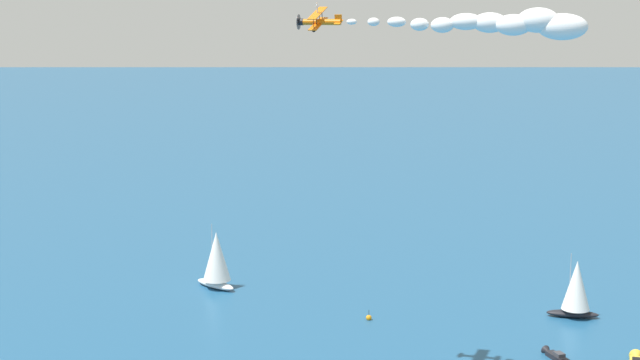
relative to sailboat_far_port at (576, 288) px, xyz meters
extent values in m
ellipsoid|color=black|center=(0.10, 0.42, -5.03)|extent=(4.95, 10.07, 1.36)
cylinder|color=#B2B2B7|center=(0.28, 1.12, 1.22)|extent=(0.14, 0.14, 11.16)
cone|color=white|center=(-0.01, -0.06, 0.67)|extent=(6.45, 6.45, 9.48)
cube|color=black|center=(-21.77, 10.03, -5.30)|extent=(5.45, 2.95, 0.83)
cone|color=black|center=(-18.70, 10.85, -5.30)|extent=(1.71, 1.95, 1.66)
cube|color=#38383D|center=(-22.15, 9.93, -4.57)|extent=(2.10, 1.76, 0.62)
ellipsoid|color=white|center=(23.20, 69.58, -4.97)|extent=(9.53, 9.68, 1.49)
cylinder|color=#B2B2B7|center=(23.76, 70.15, 1.88)|extent=(0.14, 0.14, 12.21)
cone|color=white|center=(22.83, 69.20, 1.27)|extent=(8.26, 8.26, 10.38)
cone|color=gold|center=(-22.74, -2.98, -5.15)|extent=(2.42, 2.71, 2.25)
sphere|color=orange|center=(0.66, 39.40, -5.33)|extent=(1.10, 1.10, 1.10)
cylinder|color=black|center=(0.66, 39.40, -4.28)|extent=(0.08, 0.08, 1.00)
cylinder|color=orange|center=(-26.47, 50.11, 50.14)|extent=(3.01, 6.43, 1.10)
cylinder|color=black|center=(-25.58, 52.87, 50.14)|extent=(1.35, 0.95, 1.23)
cylinder|color=#4C4C51|center=(-25.45, 53.27, 50.14)|extent=(2.69, 0.91, 2.81)
cube|color=orange|center=(-26.32, 50.37, 49.88)|extent=(7.06, 3.39, 1.94)
cube|color=orange|center=(-26.70, 50.50, 51.45)|extent=(7.06, 3.39, 1.94)
cylinder|color=black|center=(-28.83, 51.19, 50.03)|extent=(0.51, 0.25, 1.59)
cylinder|color=black|center=(-27.34, 50.70, 50.44)|extent=(0.51, 0.25, 1.59)
cylinder|color=black|center=(-25.68, 50.17, 50.89)|extent=(0.51, 0.25, 1.59)
cylinder|color=black|center=(-24.19, 49.69, 51.30)|extent=(0.51, 0.25, 1.59)
cube|color=orange|center=(-27.48, 47.44, 50.67)|extent=(0.72, 1.17, 1.19)
cube|color=orange|center=(-27.35, 47.40, 50.14)|extent=(2.60, 1.61, 0.71)
cylinder|color=black|center=(-26.81, 51.06, 48.95)|extent=(0.44, 0.65, 0.61)
cylinder|color=black|center=(-25.16, 50.53, 49.40)|extent=(0.44, 0.65, 0.61)
cylinder|color=#262628|center=(-26.81, 50.54, 51.88)|extent=(0.31, 0.17, 0.89)
cylinder|color=white|center=(-26.91, 50.56, 51.86)|extent=(0.35, 0.22, 0.79)
cylinder|color=white|center=(-26.72, 50.51, 51.91)|extent=(0.35, 0.22, 0.79)
cube|color=white|center=(-26.97, 50.59, 52.51)|extent=(0.50, 0.33, 0.59)
sphere|color=tan|center=(-27.06, 50.62, 52.88)|extent=(0.21, 0.21, 0.21)
cylinder|color=white|center=(-27.42, 50.73, 52.51)|extent=(0.58, 0.26, 0.23)
cylinder|color=white|center=(-26.57, 50.46, 52.75)|extent=(0.58, 0.26, 0.23)
ellipsoid|color=white|center=(-28.10, 45.51, 50.20)|extent=(1.58, 1.83, 1.05)
ellipsoid|color=white|center=(-29.35, 42.38, 50.19)|extent=(2.15, 2.23, 1.53)
ellipsoid|color=white|center=(-30.03, 39.06, 50.19)|extent=(2.77, 3.25, 1.84)
ellipsoid|color=white|center=(-30.86, 35.80, 49.83)|extent=(3.24, 3.35, 2.31)
ellipsoid|color=white|center=(-32.20, 32.70, 49.76)|extent=(3.94, 4.15, 2.78)
ellipsoid|color=white|center=(-33.07, 29.45, 50.25)|extent=(4.60, 5.53, 3.01)
ellipsoid|color=white|center=(-33.90, 26.18, 50.11)|extent=(5.31, 5.93, 3.63)
ellipsoid|color=white|center=(-35.71, 23.24, 49.81)|extent=(5.53, 6.22, 3.76)
ellipsoid|color=white|center=(-36.55, 19.98, 50.48)|extent=(6.38, 7.02, 4.39)
ellipsoid|color=white|center=(-37.64, 16.80, 49.57)|extent=(7.01, 8.23, 4.65)
camera|label=1|loc=(-167.20, 57.68, 51.43)|focal=52.27mm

